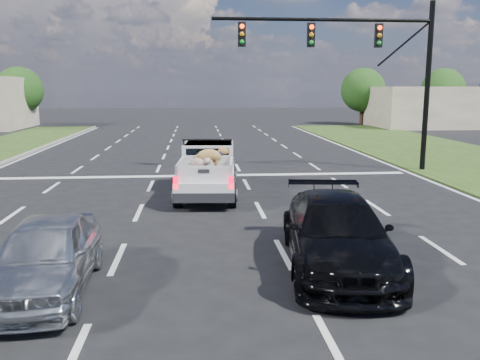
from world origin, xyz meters
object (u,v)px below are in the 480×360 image
object	(u,v)px
traffic_signal	(373,58)
black_coupe	(337,233)
silver_sedan	(45,255)
pickup_truck	(208,169)

from	to	relation	value
traffic_signal	black_coupe	size ratio (longest dim) A/B	1.90
traffic_signal	silver_sedan	world-z (taller)	traffic_signal
silver_sedan	black_coupe	size ratio (longest dim) A/B	0.81
traffic_signal	black_coupe	distance (m)	12.90
pickup_truck	black_coupe	world-z (taller)	pickup_truck
pickup_truck	black_coupe	distance (m)	7.66
pickup_truck	black_coupe	bearing A→B (deg)	-68.03
black_coupe	silver_sedan	bearing A→B (deg)	-164.94
silver_sedan	black_coupe	distance (m)	5.42
silver_sedan	black_coupe	world-z (taller)	black_coupe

